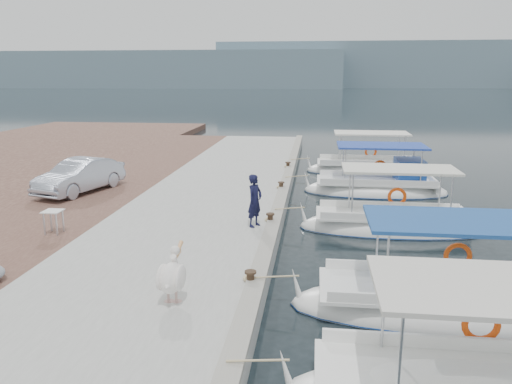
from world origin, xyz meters
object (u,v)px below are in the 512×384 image
fishing_caique_b (454,309)px  fisherman (255,201)px  fishing_caique_e (367,170)px  parked_car (80,176)px  fishing_caique_c (391,227)px  fishing_caique_d (378,189)px  pelican (172,276)px

fishing_caique_b → fisherman: size_ratio=4.35×
fishing_caique_e → fisherman: 13.21m
fishing_caique_e → parked_car: (-12.56, -8.35, 1.06)m
fishing_caique_c → fisherman: size_ratio=3.71×
fishing_caique_b → fishing_caique_e: same height
fishing_caique_d → fisherman: 8.83m
fishing_caique_c → fisherman: fishing_caique_c is taller
fishing_caique_b → fisherman: bearing=138.5°
fishing_caique_c → fishing_caique_d: 5.72m
fishing_caique_d → parked_car: size_ratio=1.56×
fishing_caique_c → fishing_caique_d: same height
pelican → fishing_caique_d: bearing=65.8°
fishing_caique_d → pelican: fishing_caique_d is taller
fishing_caique_b → fishing_caique_d: (-0.35, 11.87, 0.07)m
pelican → fishing_caique_e: bearing=72.1°
fishing_caique_e → fisherman: bearing=-111.0°
fishing_caique_b → fishing_caique_c: bearing=95.1°
fishing_caique_d → parked_car: 13.09m
fishing_caique_e → parked_car: 15.11m
fishing_caique_c → fishing_caique_e: 10.65m
pelican → fishing_caique_b: bearing=10.6°
fishing_caique_c → fisherman: (-4.57, -1.63, 1.23)m
pelican → fisherman: (1.09, 5.69, 0.26)m
fishing_caique_d → parked_car: fishing_caique_d is taller
fishing_caique_c → pelican: bearing=-127.7°
fisherman → fishing_caique_d: bearing=-6.1°
parked_car → fishing_caique_e: bearing=49.6°
fishing_caique_c → fishing_caique_e: same height
fishing_caique_b → fisherman: fishing_caique_b is taller
fishing_caique_d → fishing_caique_e: bearing=90.5°
fishing_caique_e → pelican: 18.91m
fishing_caique_c → fishing_caique_e: (0.15, 10.65, -0.00)m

